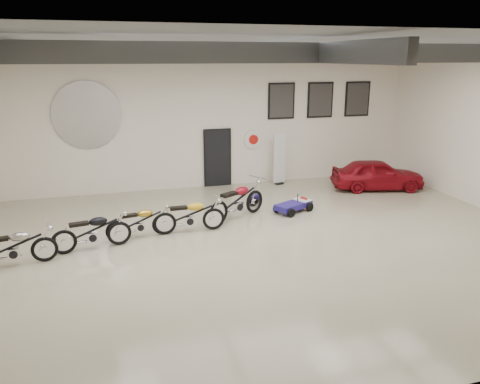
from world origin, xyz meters
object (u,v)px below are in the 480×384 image
object	(u,v)px
go_kart	(296,202)
vintage_car	(377,174)
banner_stand	(280,159)
motorcycle_gold	(139,221)
motorcycle_red	(237,200)
motorcycle_black	(92,231)
motorcycle_silver	(13,246)
motorcycle_yellow	(189,215)

from	to	relation	value
go_kart	vintage_car	xyz separation A→B (m)	(3.84, 1.54, 0.28)
banner_stand	motorcycle_gold	world-z (taller)	banner_stand
banner_stand	go_kart	distance (m)	3.35
banner_stand	vintage_car	bearing A→B (deg)	-42.45
motorcycle_red	vintage_car	world-z (taller)	motorcycle_red
motorcycle_black	go_kart	distance (m)	6.30
motorcycle_black	vintage_car	size ratio (longest dim) A/B	0.59
go_kart	motorcycle_silver	bearing A→B (deg)	168.20
banner_stand	vintage_car	xyz separation A→B (m)	(3.19, -1.67, -0.41)
motorcycle_yellow	vintage_car	xyz separation A→B (m)	(7.40, 2.43, 0.05)
motorcycle_gold	vintage_car	size ratio (longest dim) A/B	0.54
motorcycle_silver	go_kart	xyz separation A→B (m)	(7.87, 1.95, -0.22)
go_kart	banner_stand	bearing A→B (deg)	52.88
motorcycle_black	motorcycle_gold	distance (m)	1.31
motorcycle_red	go_kart	bearing A→B (deg)	-25.42
motorcycle_silver	motorcycle_gold	world-z (taller)	motorcycle_silver
motorcycle_silver	motorcycle_black	xyz separation A→B (m)	(1.73, 0.54, 0.01)
motorcycle_red	motorcycle_gold	bearing A→B (deg)	164.21
banner_stand	motorcycle_gold	size ratio (longest dim) A/B	1.09
banner_stand	motorcycle_red	size ratio (longest dim) A/B	0.87
motorcycle_black	motorcycle_yellow	world-z (taller)	motorcycle_yellow
motorcycle_red	motorcycle_yellow	bearing A→B (deg)	174.34
go_kart	motorcycle_yellow	bearing A→B (deg)	168.32
motorcycle_yellow	go_kart	xyz separation A→B (m)	(3.56, 0.89, -0.23)
motorcycle_gold	motorcycle_red	world-z (taller)	motorcycle_red
motorcycle_gold	banner_stand	bearing A→B (deg)	27.01
motorcycle_silver	go_kart	distance (m)	8.11
banner_stand	motorcycle_silver	bearing A→B (deg)	-163.57
motorcycle_black	go_kart	size ratio (longest dim) A/B	1.25
banner_stand	vintage_car	world-z (taller)	banner_stand
motorcycle_silver	motorcycle_red	world-z (taller)	motorcycle_red
banner_stand	motorcycle_silver	world-z (taller)	banner_stand
banner_stand	motorcycle_gold	xyz separation A→B (m)	(-5.57, -4.14, -0.51)
motorcycle_yellow	go_kart	bearing A→B (deg)	14.04
motorcycle_silver	motorcycle_yellow	world-z (taller)	motorcycle_yellow
motorcycle_black	motorcycle_red	size ratio (longest dim) A/B	0.87
motorcycle_gold	motorcycle_yellow	size ratio (longest dim) A/B	0.91
vintage_car	motorcycle_gold	bearing A→B (deg)	119.35
motorcycle_gold	motorcycle_red	distance (m)	3.03
motorcycle_yellow	banner_stand	bearing A→B (deg)	44.25
motorcycle_black	motorcycle_red	world-z (taller)	motorcycle_red
banner_stand	motorcycle_black	bearing A→B (deg)	-160.51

